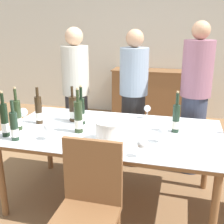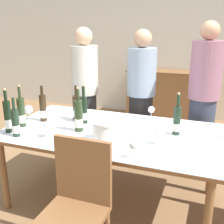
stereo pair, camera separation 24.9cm
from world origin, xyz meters
name	(u,v)px [view 1 (the left image)]	position (x,y,z in m)	size (l,w,h in m)	color
ground_plane	(112,200)	(0.00, 0.00, 0.00)	(12.00, 12.00, 0.00)	olive
back_wall	(153,39)	(0.00, 2.97, 1.40)	(8.00, 0.10, 2.80)	silver
sideboard_cabinet	(151,94)	(0.05, 2.68, 0.44)	(1.41, 0.46, 0.88)	brown
dining_table	(112,137)	(0.00, 0.00, 0.67)	(1.96, 1.10, 0.73)	brown
ice_bucket	(109,131)	(0.04, -0.25, 0.83)	(0.24, 0.24, 0.18)	white
wine_bottle_0	(78,118)	(-0.28, -0.10, 0.87)	(0.08, 0.08, 0.41)	#28381E
wine_bottle_1	(14,127)	(-0.73, -0.40, 0.85)	(0.07, 0.07, 0.34)	#1E3323
wine_bottle_2	(176,119)	(0.56, 0.12, 0.86)	(0.07, 0.07, 0.38)	#1E3323
wine_bottle_3	(17,116)	(-0.84, -0.18, 0.86)	(0.07, 0.07, 0.40)	#28381E
wine_bottle_4	(81,111)	(-0.33, 0.11, 0.86)	(0.07, 0.07, 0.38)	black
wine_bottle_5	(5,121)	(-0.86, -0.35, 0.87)	(0.06, 0.06, 0.40)	black
wine_bottle_6	(39,111)	(-0.74, 0.02, 0.86)	(0.07, 0.07, 0.36)	#332314
wine_bottle_7	(73,110)	(-0.45, 0.17, 0.85)	(0.07, 0.07, 0.35)	#332314
wine_glass_0	(162,132)	(0.46, -0.15, 0.82)	(0.08, 0.08, 0.14)	white
wine_glass_1	(147,109)	(0.26, 0.44, 0.83)	(0.07, 0.07, 0.14)	white
wine_glass_2	(48,128)	(-0.46, -0.33, 0.84)	(0.08, 0.08, 0.15)	white
wine_glass_3	(142,145)	(0.34, -0.46, 0.83)	(0.07, 0.07, 0.14)	white
wine_glass_4	(23,113)	(-0.88, -0.03, 0.84)	(0.09, 0.09, 0.16)	white
chair_near_front	(88,201)	(0.03, -0.77, 0.52)	(0.42, 0.42, 0.93)	brown
person_host	(76,95)	(-0.68, 0.87, 0.82)	(0.33, 0.33, 1.63)	#2D2D33
person_guest_left	(133,100)	(0.04, 0.86, 0.81)	(0.33, 0.33, 1.61)	#262628
person_guest_right	(195,100)	(0.73, 0.83, 0.85)	(0.33, 0.33, 1.70)	#383F56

